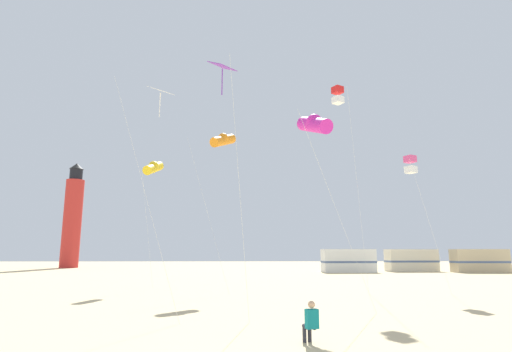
# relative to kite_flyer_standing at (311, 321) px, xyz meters

# --- Properties ---
(kite_flyer_standing) EXTENTS (0.43, 0.56, 1.16)m
(kite_flyer_standing) POSITION_rel_kite_flyer_standing_xyz_m (0.00, 0.00, 0.00)
(kite_flyer_standing) COLOR #147F84
(kite_flyer_standing) RESTS_ON ground
(kite_tube_orange) EXTENTS (3.34, 3.68, 10.95)m
(kite_tube_orange) POSITION_rel_kite_flyer_standing_xyz_m (-3.55, 15.87, 9.63)
(kite_tube_orange) COLOR silver
(kite_tube_orange) RESTS_ON ground
(kite_diamond_white) EXTENTS (2.92, 2.13, 9.54)m
(kite_diamond_white) POSITION_rel_kite_flyer_standing_xyz_m (-5.55, 4.66, 8.32)
(kite_diamond_white) COLOR silver
(kite_diamond_white) RESTS_ON ground
(kite_box_rainbow) EXTENTS (2.35, 2.05, 8.66)m
(kite_box_rainbow) POSITION_rel_kite_flyer_standing_xyz_m (8.79, 13.80, 7.46)
(kite_box_rainbow) COLOR silver
(kite_box_rainbow) RESTS_ON ground
(kite_diamond_violet) EXTENTS (1.71, 1.71, 9.88)m
(kite_diamond_violet) POSITION_rel_kite_flyer_standing_xyz_m (-2.74, 3.07, 8.65)
(kite_diamond_violet) COLOR silver
(kite_diamond_violet) RESTS_ON ground
(kite_tube_magenta) EXTENTS (3.26, 3.49, 9.16)m
(kite_tube_magenta) POSITION_rel_kite_flyer_standing_xyz_m (1.37, 6.62, 7.85)
(kite_tube_magenta) COLOR silver
(kite_tube_magenta) RESTS_ON ground
(kite_box_scarlet) EXTENTS (1.90, 1.90, 13.25)m
(kite_box_scarlet) POSITION_rel_kite_flyer_standing_xyz_m (4.13, 13.46, 12.03)
(kite_box_scarlet) COLOR silver
(kite_box_scarlet) RESTS_ON ground
(kite_tube_gold) EXTENTS (1.31, 2.58, 9.45)m
(kite_tube_gold) POSITION_rel_kite_flyer_standing_xyz_m (-8.93, 18.32, 8.14)
(kite_tube_gold) COLOR silver
(kite_tube_gold) RESTS_ON ground
(lighthouse_distant) EXTENTS (2.80, 2.80, 16.80)m
(lighthouse_distant) POSITION_rel_kite_flyer_standing_xyz_m (-30.00, 53.99, 7.22)
(lighthouse_distant) COLOR red
(lighthouse_distant) RESTS_ON ground
(rv_van_white) EXTENTS (6.57, 2.74, 2.80)m
(rv_van_white) POSITION_rel_kite_flyer_standing_xyz_m (10.63, 39.18, 0.78)
(rv_van_white) COLOR white
(rv_van_white) RESTS_ON ground
(rv_van_cream) EXTENTS (6.58, 2.77, 2.80)m
(rv_van_cream) POSITION_rel_kite_flyer_standing_xyz_m (19.44, 41.65, 0.78)
(rv_van_cream) COLOR beige
(rv_van_cream) RESTS_ON ground
(rv_van_tan) EXTENTS (6.48, 2.46, 2.80)m
(rv_van_tan) POSITION_rel_kite_flyer_standing_xyz_m (26.73, 38.68, 0.78)
(rv_van_tan) COLOR #C6B28C
(rv_van_tan) RESTS_ON ground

